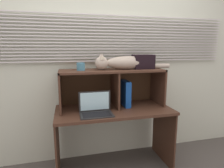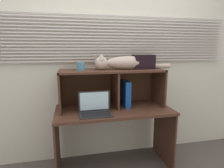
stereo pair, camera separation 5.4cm
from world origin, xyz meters
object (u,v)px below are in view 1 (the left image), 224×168
at_px(laptop, 96,109).
at_px(storage_box, 143,62).
at_px(small_basket, 81,67).
at_px(cat, 124,63).
at_px(book_stack, 95,105).
at_px(binder_upright, 125,93).

xyz_separation_m(laptop, storage_box, (0.60, 0.21, 0.47)).
bearing_deg(laptop, small_basket, 120.30).
bearing_deg(cat, book_stack, -179.97).
height_order(cat, binder_upright, cat).
xyz_separation_m(cat, binder_upright, (0.02, 0.00, -0.36)).
distance_m(cat, book_stack, 0.59).
relative_size(laptop, binder_upright, 1.12).
bearing_deg(storage_box, small_basket, 180.00).
bearing_deg(small_basket, laptop, -59.70).
distance_m(laptop, book_stack, 0.21).
relative_size(binder_upright, small_basket, 3.31).
bearing_deg(cat, storage_box, 0.00).
height_order(binder_upright, storage_box, storage_box).
bearing_deg(storage_box, book_stack, -179.98).
distance_m(cat, small_basket, 0.49).
bearing_deg(book_stack, laptop, -97.72).
bearing_deg(binder_upright, small_basket, 180.00).
xyz_separation_m(binder_upright, small_basket, (-0.51, 0.00, 0.33)).
xyz_separation_m(laptop, small_basket, (-0.12, 0.21, 0.43)).
distance_m(binder_upright, storage_box, 0.42).
distance_m(laptop, small_basket, 0.49).
relative_size(book_stack, small_basket, 2.57).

